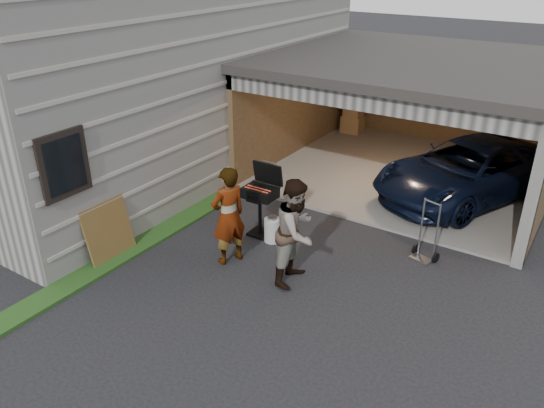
{
  "coord_description": "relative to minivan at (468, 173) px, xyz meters",
  "views": [
    {
      "loc": [
        4.65,
        -5.57,
        5.14
      ],
      "look_at": [
        0.15,
        1.29,
        1.15
      ],
      "focal_mm": 35.0,
      "sensor_mm": 36.0,
      "label": 1
    }
  ],
  "objects": [
    {
      "name": "groundcover_strip",
      "position": [
        -4.58,
        -6.9,
        -0.6
      ],
      "size": [
        0.5,
        8.0,
        0.06
      ],
      "primitive_type": "cube",
      "color": "#193814",
      "rests_on": "ground"
    },
    {
      "name": "bbq_grill",
      "position": [
        -2.93,
        -3.86,
        0.21
      ],
      "size": [
        0.64,
        0.56,
        1.43
      ],
      "color": "black",
      "rests_on": "ground"
    },
    {
      "name": "propane_tank",
      "position": [
        -2.58,
        -3.99,
        -0.4
      ],
      "size": [
        0.38,
        0.38,
        0.47
      ],
      "primitive_type": "cylinder",
      "rotation": [
        0.0,
        0.0,
        -0.24
      ],
      "color": "silver",
      "rests_on": "ground"
    },
    {
      "name": "plywood_panel",
      "position": [
        -4.73,
        -6.1,
        -0.1
      ],
      "size": [
        0.27,
        0.97,
        1.07
      ],
      "primitive_type": "cube",
      "rotation": [
        0.0,
        -0.21,
        0.0
      ],
      "color": "brown",
      "rests_on": "ground"
    },
    {
      "name": "ground",
      "position": [
        -2.33,
        -5.9,
        -0.63
      ],
      "size": [
        80.0,
        80.0,
        0.0
      ],
      "primitive_type": "plane",
      "color": "black",
      "rests_on": "ground"
    },
    {
      "name": "woman",
      "position": [
        -2.83,
        -5.01,
        0.28
      ],
      "size": [
        0.64,
        0.77,
        1.82
      ],
      "primitive_type": "imported",
      "rotation": [
        0.0,
        0.0,
        -1.93
      ],
      "color": "silver",
      "rests_on": "ground"
    },
    {
      "name": "minivan",
      "position": [
        0.0,
        0.0,
        0.0
      ],
      "size": [
        3.78,
        5.01,
        1.26
      ],
      "primitive_type": "imported",
      "rotation": [
        0.0,
        0.0,
        -0.42
      ],
      "color": "black",
      "rests_on": "ground"
    },
    {
      "name": "house",
      "position": [
        -8.33,
        -1.9,
        2.12
      ],
      "size": [
        7.0,
        11.0,
        5.5
      ],
      "primitive_type": "cube",
      "color": "#474744",
      "rests_on": "ground"
    },
    {
      "name": "garage",
      "position": [
        -1.56,
        0.9,
        1.24
      ],
      "size": [
        6.8,
        6.3,
        2.9
      ],
      "color": "#605E59",
      "rests_on": "ground"
    },
    {
      "name": "hand_truck",
      "position": [
        0.1,
        -3.02,
        -0.41
      ],
      "size": [
        0.51,
        0.45,
        1.15
      ],
      "rotation": [
        0.0,
        0.0,
        -0.28
      ],
      "color": "slate",
      "rests_on": "ground"
    },
    {
      "name": "man",
      "position": [
        -1.53,
        -4.87,
        0.29
      ],
      "size": [
        0.77,
        0.95,
        1.85
      ],
      "primitive_type": "imported",
      "rotation": [
        0.0,
        0.0,
        1.65
      ],
      "color": "#4E251F",
      "rests_on": "ground"
    }
  ]
}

